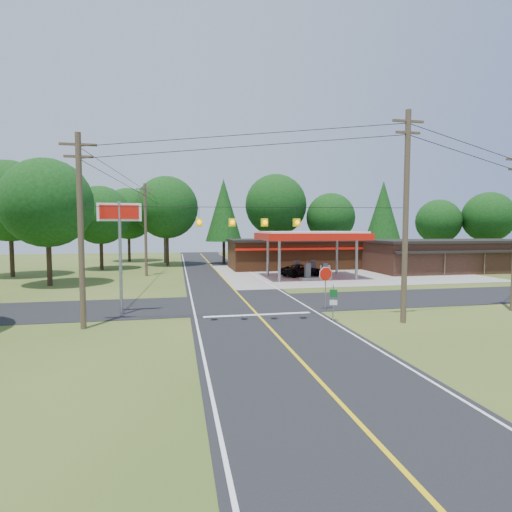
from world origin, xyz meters
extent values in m
plane|color=#3C531D|center=(0.00, 0.00, 0.00)|extent=(120.00, 120.00, 0.00)
cube|color=black|center=(0.00, 0.00, 0.01)|extent=(8.00, 120.00, 0.02)
cube|color=black|center=(0.00, 0.00, 0.01)|extent=(70.00, 7.00, 0.02)
cube|color=yellow|center=(0.00, 0.00, 0.03)|extent=(0.15, 110.00, 0.00)
cylinder|color=gray|center=(5.00, 10.50, 2.10)|extent=(0.28, 0.28, 4.20)
cylinder|color=gray|center=(5.00, 15.50, 2.10)|extent=(0.28, 0.28, 4.20)
cylinder|color=gray|center=(13.00, 10.50, 2.10)|extent=(0.28, 0.28, 4.20)
cylinder|color=gray|center=(13.00, 15.50, 2.10)|extent=(0.28, 0.28, 4.20)
cube|color=red|center=(9.00, 13.00, 4.35)|extent=(10.60, 7.40, 0.70)
cube|color=white|center=(9.00, 13.00, 4.75)|extent=(10.00, 7.00, 0.25)
cube|color=#9E9B93|center=(9.00, 11.20, 0.13)|extent=(3.20, 0.90, 0.22)
cube|color=#3F3F44|center=(8.10, 11.20, 0.95)|extent=(0.55, 0.45, 1.50)
cube|color=#3F3F44|center=(9.90, 11.20, 0.95)|extent=(0.55, 0.45, 1.50)
cube|color=#9E9B93|center=(9.00, 14.80, 0.13)|extent=(3.20, 0.90, 0.22)
cube|color=#3F3F44|center=(8.10, 14.80, 0.95)|extent=(0.55, 0.45, 1.50)
cube|color=#3F3F44|center=(9.90, 14.80, 0.95)|extent=(0.55, 0.45, 1.50)
cube|color=brown|center=(10.00, 23.00, 1.75)|extent=(16.00, 7.00, 3.50)
cube|color=black|center=(10.00, 23.00, 3.65)|extent=(16.40, 7.40, 0.30)
cube|color=red|center=(10.00, 19.40, 2.70)|extent=(16.00, 0.50, 0.25)
cube|color=#311B14|center=(28.00, 16.00, 1.75)|extent=(20.00, 8.00, 3.50)
cube|color=black|center=(28.00, 16.00, 3.65)|extent=(20.40, 8.40, 0.30)
cube|color=black|center=(28.00, 11.80, 2.60)|extent=(20.00, 0.70, 0.25)
cylinder|color=#473828|center=(7.50, -7.00, 5.75)|extent=(0.30, 0.30, 11.50)
cube|color=#473828|center=(7.50, -7.00, 10.90)|extent=(1.80, 0.12, 0.12)
cube|color=#473828|center=(7.50, -7.00, 10.30)|extent=(1.40, 0.12, 0.12)
cylinder|color=#473828|center=(-9.50, -5.00, 5.00)|extent=(0.30, 0.30, 10.00)
cube|color=#473828|center=(-9.50, -5.00, 9.40)|extent=(1.80, 0.12, 0.12)
cube|color=#473828|center=(-9.50, -5.00, 8.80)|extent=(1.40, 0.12, 0.12)
cylinder|color=#473828|center=(-8.00, 18.00, 5.00)|extent=(0.30, 0.30, 10.00)
cube|color=#473828|center=(-8.00, 18.00, 9.40)|extent=(1.80, 0.12, 0.12)
cube|color=#473828|center=(-8.00, 18.00, 8.80)|extent=(1.40, 0.12, 0.12)
cylinder|color=#473828|center=(-6.50, 35.00, 4.75)|extent=(0.30, 0.30, 9.50)
cube|color=#FFEC0D|center=(-3.55, -5.70, 5.50)|extent=(0.32, 0.32, 0.42)
cube|color=#FFEC0D|center=(-1.85, -5.90, 5.50)|extent=(0.32, 0.32, 0.42)
cube|color=#FFEC0D|center=(-0.15, -6.10, 5.50)|extent=(0.32, 0.32, 0.42)
cube|color=#FFEC0D|center=(1.55, -6.30, 5.50)|extent=(0.32, 0.32, 0.42)
cylinder|color=#332316|center=(-14.00, 26.00, 1.98)|extent=(0.44, 0.44, 3.96)
sphere|color=#0E330F|center=(-14.00, 26.00, 6.82)|extent=(7.26, 7.26, 7.26)
cylinder|color=#332316|center=(-6.00, 30.00, 2.34)|extent=(0.44, 0.44, 4.68)
sphere|color=#0E330F|center=(-6.00, 30.00, 8.06)|extent=(8.58, 8.58, 8.58)
cylinder|color=#332316|center=(2.00, 31.00, 2.16)|extent=(0.44, 0.44, 4.32)
cone|color=#0E330F|center=(2.00, 31.00, 7.80)|extent=(5.28, 5.28, 9.00)
cylinder|color=#332316|center=(10.00, 32.00, 2.52)|extent=(0.44, 0.44, 5.04)
sphere|color=#0E330F|center=(10.00, 32.00, 8.68)|extent=(9.24, 9.24, 9.24)
cylinder|color=#332316|center=(18.00, 30.00, 1.98)|extent=(0.44, 0.44, 3.96)
sphere|color=#0E330F|center=(18.00, 30.00, 6.82)|extent=(7.26, 7.26, 7.26)
cylinder|color=#332316|center=(26.00, 29.00, 2.16)|extent=(0.44, 0.44, 4.32)
cone|color=#0E330F|center=(26.00, 29.00, 7.80)|extent=(5.28, 5.28, 9.00)
cylinder|color=#332316|center=(34.00, 27.00, 1.80)|extent=(0.44, 0.44, 3.60)
sphere|color=#0E330F|center=(34.00, 27.00, 6.20)|extent=(6.60, 6.60, 6.60)
cylinder|color=#332316|center=(40.00, 24.00, 1.98)|extent=(0.44, 0.44, 3.96)
sphere|color=#0E330F|center=(40.00, 24.00, 6.82)|extent=(7.26, 7.26, 7.26)
cylinder|color=#332316|center=(-16.00, 12.00, 2.16)|extent=(0.44, 0.44, 4.32)
sphere|color=#0E330F|center=(-16.00, 12.00, 7.44)|extent=(7.92, 7.92, 7.92)
cylinder|color=#332316|center=(-22.00, 20.00, 2.34)|extent=(0.44, 0.44, 4.68)
sphere|color=#0E330F|center=(-22.00, 20.00, 8.06)|extent=(8.58, 8.58, 8.58)
cylinder|color=#332316|center=(-12.00, 38.00, 2.16)|extent=(0.44, 0.44, 4.32)
sphere|color=#0E330F|center=(-12.00, 38.00, 7.44)|extent=(7.92, 7.92, 7.92)
imported|color=black|center=(8.50, 14.31, 0.64)|extent=(5.70, 5.70, 1.28)
imported|color=silver|center=(13.12, 21.00, 0.61)|extent=(3.74, 3.74, 1.23)
cylinder|color=gray|center=(-8.00, -2.00, 3.39)|extent=(0.18, 0.18, 6.78)
cube|color=white|center=(-8.00, -2.00, 6.15)|extent=(2.52, 0.13, 1.07)
cube|color=red|center=(-8.00, -2.05, 6.15)|extent=(2.22, 0.10, 0.82)
cylinder|color=gray|center=(4.50, -3.00, 1.31)|extent=(0.07, 0.07, 2.61)
cylinder|color=gray|center=(3.80, -6.00, 1.03)|extent=(0.06, 0.06, 2.07)
cube|color=#0C591E|center=(3.80, -6.04, 1.59)|extent=(0.41, 0.18, 0.42)
cube|color=white|center=(3.80, -6.04, 1.07)|extent=(0.41, 0.18, 0.28)
camera|label=1|loc=(-4.70, -26.70, 5.20)|focal=28.00mm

